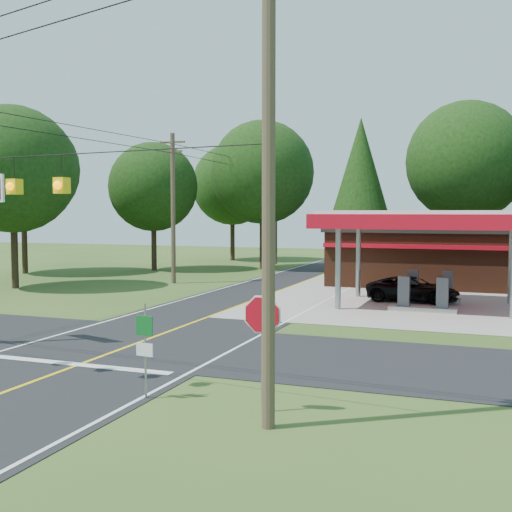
% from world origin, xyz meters
% --- Properties ---
extents(ground, '(120.00, 120.00, 0.00)m').
position_xyz_m(ground, '(0.00, 0.00, 0.00)').
color(ground, '#2C4B1A').
rests_on(ground, ground).
extents(main_highway, '(8.00, 120.00, 0.02)m').
position_xyz_m(main_highway, '(0.00, 0.00, 0.01)').
color(main_highway, black).
rests_on(main_highway, ground).
extents(cross_road, '(70.00, 7.00, 0.02)m').
position_xyz_m(cross_road, '(0.00, 0.00, 0.01)').
color(cross_road, black).
rests_on(cross_road, ground).
extents(lane_center_yellow, '(0.15, 110.00, 0.00)m').
position_xyz_m(lane_center_yellow, '(0.00, 0.00, 0.03)').
color(lane_center_yellow, yellow).
rests_on(lane_center_yellow, main_highway).
extents(gas_canopy, '(10.60, 7.40, 4.88)m').
position_xyz_m(gas_canopy, '(9.00, 13.00, 4.27)').
color(gas_canopy, gray).
rests_on(gas_canopy, ground).
extents(convenience_store, '(16.40, 7.55, 3.80)m').
position_xyz_m(convenience_store, '(10.00, 22.98, 1.92)').
color(convenience_store, '#4D2516').
rests_on(convenience_store, ground).
extents(utility_pole_near_right, '(1.80, 0.30, 11.50)m').
position_xyz_m(utility_pole_near_right, '(7.50, -7.00, 5.96)').
color(utility_pole_near_right, '#473828').
rests_on(utility_pole_near_right, ground).
extents(utility_pole_far_left, '(1.80, 0.30, 10.00)m').
position_xyz_m(utility_pole_far_left, '(-8.00, 18.00, 5.20)').
color(utility_pole_far_left, '#473828').
rests_on(utility_pole_far_left, ground).
extents(utility_pole_north, '(0.30, 0.30, 9.50)m').
position_xyz_m(utility_pole_north, '(-6.50, 35.00, 4.75)').
color(utility_pole_north, '#473828').
rests_on(utility_pole_north, ground).
extents(treeline_backdrop, '(70.27, 51.59, 13.30)m').
position_xyz_m(treeline_backdrop, '(0.82, 24.01, 7.49)').
color(treeline_backdrop, '#332316').
rests_on(treeline_backdrop, ground).
extents(suv_car, '(5.02, 5.02, 1.34)m').
position_xyz_m(suv_car, '(8.14, 14.50, 0.67)').
color(suv_car, black).
rests_on(suv_car, ground).
extents(octagonal_stop_sign, '(0.98, 0.09, 2.86)m').
position_xyz_m(octagonal_stop_sign, '(7.00, -6.01, 2.16)').
color(octagonal_stop_sign, gray).
rests_on(octagonal_stop_sign, ground).
extents(route_sign_post, '(0.51, 0.11, 2.48)m').
position_xyz_m(route_sign_post, '(3.80, -6.02, 1.49)').
color(route_sign_post, gray).
rests_on(route_sign_post, ground).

